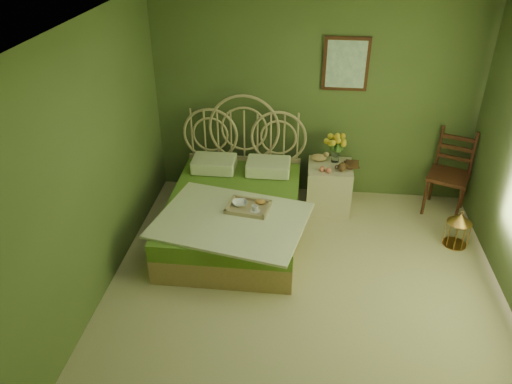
# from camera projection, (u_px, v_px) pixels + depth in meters

# --- Properties ---
(floor) EXTENTS (4.50, 4.50, 0.00)m
(floor) POSITION_uv_depth(u_px,v_px,m) (303.00, 304.00, 4.90)
(floor) COLOR tan
(floor) RESTS_ON ground
(ceiling) EXTENTS (4.50, 4.50, 0.00)m
(ceiling) POSITION_uv_depth(u_px,v_px,m) (321.00, 34.00, 3.58)
(ceiling) COLOR silver
(ceiling) RESTS_ON wall_back
(wall_back) EXTENTS (4.00, 0.00, 4.00)m
(wall_back) POSITION_uv_depth(u_px,v_px,m) (314.00, 99.00, 6.17)
(wall_back) COLOR #526636
(wall_back) RESTS_ON floor
(wall_left) EXTENTS (0.00, 4.50, 4.50)m
(wall_left) POSITION_uv_depth(u_px,v_px,m) (85.00, 177.00, 4.43)
(wall_left) COLOR #526636
(wall_left) RESTS_ON floor
(wall_art) EXTENTS (0.54, 0.04, 0.64)m
(wall_art) POSITION_uv_depth(u_px,v_px,m) (346.00, 64.00, 5.88)
(wall_art) COLOR #3A1B0F
(wall_art) RESTS_ON wall_back
(bed) EXTENTS (1.74, 2.20, 1.36)m
(bed) POSITION_uv_depth(u_px,v_px,m) (234.00, 211.00, 5.81)
(bed) COLOR tan
(bed) RESTS_ON floor
(nightstand) EXTENTS (0.54, 0.54, 1.02)m
(nightstand) POSITION_uv_depth(u_px,v_px,m) (330.00, 182.00, 6.27)
(nightstand) COLOR beige
(nightstand) RESTS_ON floor
(chair) EXTENTS (0.61, 0.61, 1.05)m
(chair) POSITION_uv_depth(u_px,v_px,m) (449.00, 167.00, 6.15)
(chair) COLOR #3A1B0F
(chair) RESTS_ON floor
(birdcage) EXTENTS (0.27, 0.27, 0.41)m
(birdcage) POSITION_uv_depth(u_px,v_px,m) (458.00, 230.00, 5.64)
(birdcage) COLOR #B87C3B
(birdcage) RESTS_ON floor
(book_lower) EXTENTS (0.19, 0.23, 0.02)m
(book_lower) POSITION_uv_depth(u_px,v_px,m) (345.00, 165.00, 6.14)
(book_lower) COLOR #381E0F
(book_lower) RESTS_ON nightstand
(book_upper) EXTENTS (0.18, 0.23, 0.02)m
(book_upper) POSITION_uv_depth(u_px,v_px,m) (345.00, 164.00, 6.13)
(book_upper) COLOR #472819
(book_upper) RESTS_ON nightstand
(cereal_bowl) EXTENTS (0.20, 0.20, 0.04)m
(cereal_bowl) POSITION_uv_depth(u_px,v_px,m) (240.00, 203.00, 5.48)
(cereal_bowl) COLOR white
(cereal_bowl) RESTS_ON bed
(coffee_cup) EXTENTS (0.09, 0.09, 0.07)m
(coffee_cup) POSITION_uv_depth(u_px,v_px,m) (255.00, 209.00, 5.36)
(coffee_cup) COLOR white
(coffee_cup) RESTS_ON bed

